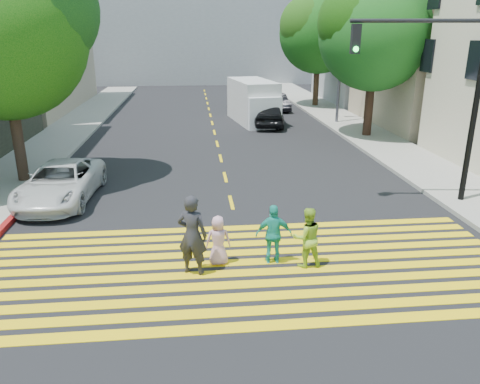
{
  "coord_description": "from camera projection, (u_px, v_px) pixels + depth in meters",
  "views": [
    {
      "loc": [
        -1.21,
        -9.05,
        5.53
      ],
      "look_at": [
        0.0,
        3.0,
        1.4
      ],
      "focal_mm": 35.0,
      "sensor_mm": 36.0,
      "label": 1
    }
  ],
  "objects": [
    {
      "name": "backdrop_block",
      "position": [
        201.0,
        28.0,
        53.68
      ],
      "size": [
        30.0,
        8.0,
        12.0
      ],
      "primitive_type": "cube",
      "color": "gray",
      "rests_on": "ground"
    },
    {
      "name": "building_right_tan",
      "position": [
        461.0,
        42.0,
        28.12
      ],
      "size": [
        10.0,
        10.0,
        10.0
      ],
      "primitive_type": "cube",
      "color": "tan",
      "rests_on": "ground"
    },
    {
      "name": "tree_right_far",
      "position": [
        320.0,
        29.0,
        35.0
      ],
      "size": [
        7.3,
        7.1,
        8.6
      ],
      "rotation": [
        0.0,
        0.0,
        0.22
      ],
      "color": "#3E2D16",
      "rests_on": "ground"
    },
    {
      "name": "sidewalk_left",
      "position": [
        81.0,
        121.0,
        30.31
      ],
      "size": [
        3.0,
        40.0,
        0.15
      ],
      "primitive_type": "cube",
      "color": "gray",
      "rests_on": "ground"
    },
    {
      "name": "pedestrian_child",
      "position": [
        218.0,
        240.0,
        11.62
      ],
      "size": [
        0.63,
        0.41,
        1.28
      ],
      "primitive_type": "imported",
      "rotation": [
        0.0,
        0.0,
        3.15
      ],
      "color": "#D099AE",
      "rests_on": "ground"
    },
    {
      "name": "tree_left",
      "position": [
        3.0,
        26.0,
        16.34
      ],
      "size": [
        6.71,
        6.23,
        8.54
      ],
      "rotation": [
        0.0,
        0.0,
        0.05
      ],
      "color": "#2D2314",
      "rests_on": "ground"
    },
    {
      "name": "silver_car",
      "position": [
        251.0,
        95.0,
        38.55
      ],
      "size": [
        2.25,
        4.63,
        1.3
      ],
      "primitive_type": "imported",
      "rotation": [
        0.0,
        0.0,
        3.24
      ],
      "color": "#979CA5",
      "rests_on": "ground"
    },
    {
      "name": "street_lamp",
      "position": [
        339.0,
        30.0,
        28.11
      ],
      "size": [
        2.23,
        0.73,
        9.93
      ],
      "rotation": [
        0.0,
        0.0,
        -0.24
      ],
      "color": "#4D4D59",
      "rests_on": "ground"
    },
    {
      "name": "ground",
      "position": [
        253.0,
        294.0,
        10.42
      ],
      "size": [
        120.0,
        120.0,
        0.0
      ],
      "primitive_type": "plane",
      "color": "black"
    },
    {
      "name": "traffic_signal",
      "position": [
        442.0,
        82.0,
        14.7
      ],
      "size": [
        4.28,
        0.71,
        6.3
      ],
      "rotation": [
        0.0,
        0.0,
        -0.11
      ],
      "color": "black",
      "rests_on": "ground"
    },
    {
      "name": "tree_right_near",
      "position": [
        377.0,
        28.0,
        24.23
      ],
      "size": [
        6.67,
        6.13,
        8.55
      ],
      "rotation": [
        0.0,
        0.0,
        -0.04
      ],
      "color": "black",
      "rests_on": "ground"
    },
    {
      "name": "sidewalk_right",
      "position": [
        374.0,
        139.0,
        25.33
      ],
      "size": [
        3.0,
        60.0,
        0.15
      ],
      "primitive_type": "cube",
      "color": "gray",
      "rests_on": "ground"
    },
    {
      "name": "building_right_grey",
      "position": [
        388.0,
        40.0,
        38.48
      ],
      "size": [
        10.0,
        10.0,
        10.0
      ],
      "primitive_type": "cube",
      "color": "gray",
      "rests_on": "ground"
    },
    {
      "name": "dark_car_near",
      "position": [
        269.0,
        114.0,
        29.03
      ],
      "size": [
        2.51,
        4.75,
        1.54
      ],
      "primitive_type": "imported",
      "rotation": [
        0.0,
        0.0,
        2.98
      ],
      "color": "black",
      "rests_on": "ground"
    },
    {
      "name": "crosswalk",
      "position": [
        247.0,
        267.0,
        11.62
      ],
      "size": [
        13.4,
        5.3,
        0.01
      ],
      "color": "yellow",
      "rests_on": "ground"
    },
    {
      "name": "dark_car_parked",
      "position": [
        277.0,
        102.0,
        34.93
      ],
      "size": [
        1.54,
        3.79,
        1.22
      ],
      "primitive_type": "imported",
      "rotation": [
        0.0,
        0.0,
        0.07
      ],
      "color": "black",
      "rests_on": "ground"
    },
    {
      "name": "white_sedan",
      "position": [
        61.0,
        182.0,
        16.05
      ],
      "size": [
        2.44,
        4.87,
        1.32
      ],
      "primitive_type": "imported",
      "rotation": [
        0.0,
        0.0,
        -0.05
      ],
      "color": "silver",
      "rests_on": "ground"
    },
    {
      "name": "curb_red",
      "position": [
        23.0,
        207.0,
        15.39
      ],
      "size": [
        0.2,
        8.0,
        0.16
      ],
      "primitive_type": "cube",
      "color": "maroon",
      "rests_on": "ground"
    },
    {
      "name": "pedestrian_man",
      "position": [
        192.0,
        235.0,
        11.05
      ],
      "size": [
        0.85,
        0.71,
        2.0
      ],
      "primitive_type": "imported",
      "rotation": [
        0.0,
        0.0,
        2.77
      ],
      "color": "#25252A",
      "rests_on": "ground"
    },
    {
      "name": "white_van",
      "position": [
        254.0,
        103.0,
        30.04
      ],
      "size": [
        2.91,
        5.89,
        2.66
      ],
      "rotation": [
        0.0,
        0.0,
        0.15
      ],
      "color": "silver",
      "rests_on": "ground"
    },
    {
      "name": "pedestrian_woman",
      "position": [
        307.0,
        237.0,
        11.48
      ],
      "size": [
        0.8,
        0.65,
        1.54
      ],
      "primitive_type": "imported",
      "rotation": [
        0.0,
        0.0,
        3.23
      ],
      "color": "#98C631",
      "rests_on": "ground"
    },
    {
      "name": "lane_line",
      "position": [
        211.0,
        119.0,
        31.61
      ],
      "size": [
        0.12,
        34.4,
        0.01
      ],
      "color": "yellow",
      "rests_on": "ground"
    },
    {
      "name": "pedestrian_extra",
      "position": [
        274.0,
        234.0,
        11.64
      ],
      "size": [
        0.93,
        0.44,
        1.55
      ],
      "primitive_type": "imported",
      "rotation": [
        0.0,
        0.0,
        3.08
      ],
      "color": "teal",
      "rests_on": "ground"
    }
  ]
}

